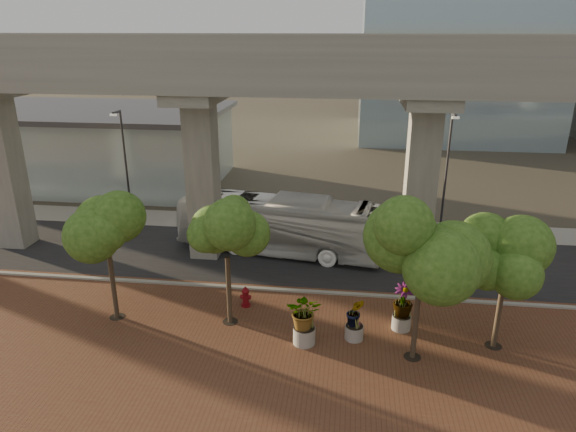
# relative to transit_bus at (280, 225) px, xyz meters

# --- Properties ---
(ground) EXTENTS (160.00, 160.00, 0.00)m
(ground) POSITION_rel_transit_bus_xyz_m (1.78, -2.97, -1.71)
(ground) COLOR #3B372B
(ground) RESTS_ON ground
(brick_plaza) EXTENTS (70.00, 13.00, 0.06)m
(brick_plaza) POSITION_rel_transit_bus_xyz_m (1.78, -10.97, -1.68)
(brick_plaza) COLOR brown
(brick_plaza) RESTS_ON ground
(asphalt_road) EXTENTS (90.00, 8.00, 0.04)m
(asphalt_road) POSITION_rel_transit_bus_xyz_m (1.78, -0.97, -1.69)
(asphalt_road) COLOR black
(asphalt_road) RESTS_ON ground
(curb_strip) EXTENTS (70.00, 0.25, 0.16)m
(curb_strip) POSITION_rel_transit_bus_xyz_m (1.78, -4.97, -1.63)
(curb_strip) COLOR gray
(curb_strip) RESTS_ON ground
(far_sidewalk) EXTENTS (90.00, 3.00, 0.06)m
(far_sidewalk) POSITION_rel_transit_bus_xyz_m (1.78, 4.53, -1.68)
(far_sidewalk) COLOR gray
(far_sidewalk) RESTS_ON ground
(transit_viaduct) EXTENTS (72.00, 5.60, 12.40)m
(transit_viaduct) POSITION_rel_transit_bus_xyz_m (1.78, -0.97, 5.58)
(transit_viaduct) COLOR gray
(transit_viaduct) RESTS_ON ground
(station_pavilion) EXTENTS (23.00, 13.00, 6.30)m
(station_pavilion) POSITION_rel_transit_bus_xyz_m (-18.22, 13.03, 1.51)
(station_pavilion) COLOR #A2B4B9
(station_pavilion) RESTS_ON ground
(transit_bus) EXTENTS (12.56, 4.96, 3.41)m
(transit_bus) POSITION_rel_transit_bus_xyz_m (0.00, 0.00, 0.00)
(transit_bus) COLOR silver
(transit_bus) RESTS_ON ground
(fire_hydrant) EXTENTS (0.51, 0.46, 1.02)m
(fire_hydrant) POSITION_rel_transit_bus_xyz_m (-0.70, -6.69, -1.16)
(fire_hydrant) COLOR maroon
(fire_hydrant) RESTS_ON ground
(planter_front) EXTENTS (2.12, 2.12, 2.33)m
(planter_front) POSITION_rel_transit_bus_xyz_m (2.39, -9.41, -0.23)
(planter_front) COLOR gray
(planter_front) RESTS_ON ground
(planter_right) EXTENTS (2.05, 2.05, 2.19)m
(planter_right) POSITION_rel_transit_bus_xyz_m (6.57, -7.78, -0.32)
(planter_right) COLOR #ACA59C
(planter_right) RESTS_ON ground
(planter_left) EXTENTS (1.80, 1.80, 1.98)m
(planter_left) POSITION_rel_transit_bus_xyz_m (4.49, -8.82, -0.45)
(planter_left) COLOR #A9A599
(planter_left) RESTS_ON ground
(street_tree_far_west) EXTENTS (3.83, 3.83, 6.03)m
(street_tree_far_west) POSITION_rel_transit_bus_xyz_m (-6.44, -8.43, 2.62)
(street_tree_far_west) COLOR #483B29
(street_tree_far_west) RESTS_ON ground
(street_tree_near_west) EXTENTS (3.63, 3.63, 5.96)m
(street_tree_near_west) POSITION_rel_transit_bus_xyz_m (-1.13, -8.17, 2.64)
(street_tree_near_west) COLOR #483B29
(street_tree_near_west) RESTS_ON ground
(street_tree_near_east) EXTENTS (4.40, 4.40, 6.89)m
(street_tree_near_east) POSITION_rel_transit_bus_xyz_m (6.88, -9.86, 3.22)
(street_tree_near_east) COLOR #483B29
(street_tree_near_east) RESTS_ON ground
(street_tree_far_east) EXTENTS (3.76, 3.76, 6.06)m
(street_tree_far_east) POSITION_rel_transit_bus_xyz_m (10.36, -8.63, 2.68)
(street_tree_far_east) COLOR #483B29
(street_tree_far_east) RESTS_ON ground
(streetlamp_west) EXTENTS (0.39, 1.13, 7.80)m
(streetlamp_west) POSITION_rel_transit_bus_xyz_m (-10.54, 2.83, 2.85)
(streetlamp_west) COLOR #2A292E
(streetlamp_west) RESTS_ON ground
(streetlamp_east) EXTENTS (0.40, 1.16, 8.03)m
(streetlamp_east) POSITION_rel_transit_bus_xyz_m (9.82, 3.00, 2.98)
(streetlamp_east) COLOR #323237
(streetlamp_east) RESTS_ON ground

